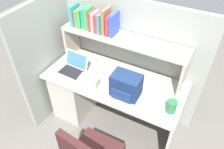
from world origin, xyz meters
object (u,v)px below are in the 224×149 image
(laptop, at_px, (73,68))
(snack_canister, at_px, (172,106))
(backpack, at_px, (126,86))
(tissue_box, at_px, (89,81))
(paper_cup, at_px, (101,73))
(computer_mouse, at_px, (59,64))

(laptop, relative_size, snack_canister, 2.32)
(laptop, distance_m, backpack, 0.71)
(tissue_box, bearing_deg, backpack, 2.54)
(laptop, xyz_separation_m, paper_cup, (0.33, 0.07, -0.00))
(backpack, relative_size, tissue_box, 1.36)
(tissue_box, bearing_deg, laptop, 153.58)
(laptop, bearing_deg, snack_canister, -2.80)
(laptop, xyz_separation_m, snack_canister, (1.20, -0.06, 0.02))
(laptop, relative_size, tissue_box, 1.46)
(computer_mouse, height_order, tissue_box, tissue_box)
(backpack, distance_m, snack_canister, 0.49)
(tissue_box, distance_m, snack_canister, 0.91)
(computer_mouse, relative_size, snack_canister, 0.75)
(computer_mouse, bearing_deg, backpack, 12.02)
(snack_canister, bearing_deg, paper_cup, 171.66)
(paper_cup, height_order, snack_canister, snack_canister)
(tissue_box, bearing_deg, snack_canister, -1.49)
(paper_cup, relative_size, tissue_box, 0.44)
(laptop, height_order, snack_canister, laptop)
(paper_cup, height_order, tissue_box, tissue_box)
(backpack, distance_m, computer_mouse, 0.94)
(computer_mouse, distance_m, snack_canister, 1.42)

